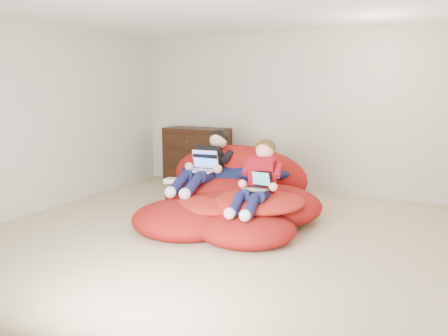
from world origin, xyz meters
TOP-DOWN VIEW (x-y plane):
  - room_shell at (0.00, 0.00)m, footprint 5.10×5.10m
  - dresser at (-1.41, 2.21)m, footprint 1.12×0.64m
  - beanbag_pile at (-0.06, 0.74)m, footprint 2.33×2.40m
  - cream_pillow at (-0.50, 1.55)m, footprint 0.41×0.26m
  - older_boy at (-0.46, 0.78)m, footprint 0.37×1.32m
  - younger_boy at (0.47, 0.26)m, footprint 0.35×0.99m
  - laptop_white at (-0.46, 0.65)m, footprint 0.36×0.33m
  - laptop_black at (0.47, 0.22)m, footprint 0.31×0.31m
  - power_adapter at (-0.89, 0.56)m, footprint 0.17×0.17m

SIDE VIEW (x-z plane):
  - room_shell at x=0.00m, z-range -1.17..1.60m
  - beanbag_pile at x=-0.06m, z-range -0.18..0.73m
  - power_adapter at x=-0.89m, z-range 0.39..0.45m
  - dresser at x=-1.41m, z-range 0.00..0.97m
  - laptop_black at x=0.47m, z-range 0.46..0.66m
  - cream_pillow at x=-0.50m, z-range 0.49..0.75m
  - laptop_white at x=-0.46m, z-range 0.52..0.77m
  - younger_boy at x=0.47m, z-range 0.27..1.02m
  - older_boy at x=-0.46m, z-range 0.31..1.04m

